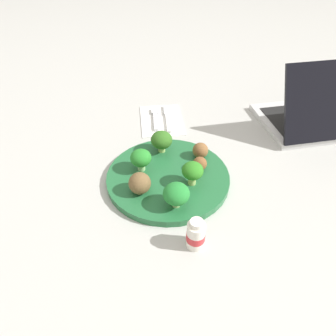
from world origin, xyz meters
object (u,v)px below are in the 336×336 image
object	(u,v)px
broccoli_floret_mid_right	(141,158)
laptop	(323,114)
yogurt_bottle	(196,235)
broccoli_floret_back_left	(176,194)
meatball_mid_left	(200,150)
meatball_near_rim	(200,164)
knife	(167,117)
broccoli_floret_front_right	(162,140)
fork	(155,117)
broccoli_floret_back_right	(193,171)
plate	(168,177)
meatball_front_left	(140,183)
napkin	(162,120)

from	to	relation	value
broccoli_floret_mid_right	laptop	distance (m)	0.54
yogurt_bottle	laptop	xyz separation A→B (m)	(0.34, -0.45, 0.01)
broccoli_floret_back_left	yogurt_bottle	bearing A→B (deg)	-167.96
meatball_mid_left	yogurt_bottle	bearing A→B (deg)	163.79
meatball_near_rim	knife	distance (m)	0.26
broccoli_floret_front_right	knife	bearing A→B (deg)	-13.77
broccoli_floret_front_right	laptop	world-z (taller)	laptop
fork	broccoli_floret_back_right	bearing A→B (deg)	-172.84
plate	knife	size ratio (longest dim) A/B	1.92
plate	laptop	distance (m)	0.49
broccoli_floret_back_left	meatball_near_rim	bearing A→B (deg)	-36.41
knife	meatball_near_rim	bearing A→B (deg)	-173.17
meatball_front_left	laptop	world-z (taller)	laptop
meatball_near_rim	laptop	distance (m)	0.42
laptop	broccoli_floret_back_right	bearing A→B (deg)	114.31
plate	meatball_mid_left	xyz separation A→B (m)	(0.05, -0.09, 0.03)
meatball_mid_left	fork	distance (m)	0.23
broccoli_floret_back_right	broccoli_floret_front_right	xyz separation A→B (m)	(0.13, 0.04, -0.00)
napkin	fork	world-z (taller)	fork
broccoli_floret_front_right	broccoli_floret_back_left	bearing A→B (deg)	179.19
laptop	yogurt_bottle	bearing A→B (deg)	127.09
meatball_mid_left	broccoli_floret_front_right	bearing A→B (deg)	65.88
broccoli_floret_back_right	knife	xyz separation A→B (m)	(0.30, 0.00, -0.04)
laptop	knife	bearing A→B (deg)	75.11
meatball_front_left	laptop	bearing A→B (deg)	-69.95
laptop	broccoli_floret_back_left	bearing A→B (deg)	117.97
broccoli_floret_front_right	broccoli_floret_mid_right	xyz separation A→B (m)	(-0.06, 0.06, 0.00)
plate	broccoli_floret_front_right	world-z (taller)	broccoli_floret_front_right
fork	laptop	world-z (taller)	laptop
broccoli_floret_front_right	yogurt_bottle	bearing A→B (deg)	-176.57
yogurt_bottle	napkin	bearing A→B (deg)	-0.91
knife	broccoli_floret_mid_right	bearing A→B (deg)	156.60
plate	napkin	world-z (taller)	plate
broccoli_floret_mid_right	fork	size ratio (longest dim) A/B	0.44
broccoli_floret_front_right	napkin	xyz separation A→B (m)	(0.17, -0.02, -0.05)
yogurt_bottle	broccoli_floret_front_right	bearing A→B (deg)	3.43
broccoli_floret_front_right	laptop	size ratio (longest dim) A/B	0.17
plate	fork	distance (m)	0.27
broccoli_floret_front_right	knife	xyz separation A→B (m)	(0.17, -0.04, -0.04)
broccoli_floret_front_right	meatball_near_rim	world-z (taller)	broccoli_floret_front_right
broccoli_floret_mid_right	yogurt_bottle	bearing A→B (deg)	-160.57
plate	meatball_front_left	distance (m)	0.09
broccoli_floret_front_right	broccoli_floret_back_left	xyz separation A→B (m)	(-0.19, 0.00, -0.00)
meatball_near_rim	yogurt_bottle	xyz separation A→B (m)	(-0.19, 0.06, -0.00)
meatball_near_rim	napkin	bearing A→B (deg)	11.14
broccoli_floret_back_right	broccoli_floret_back_left	bearing A→B (deg)	140.92
meatball_front_left	knife	world-z (taller)	meatball_front_left
broccoli_floret_back_right	meatball_near_rim	world-z (taller)	broccoli_floret_back_right
broccoli_floret_front_right	broccoli_floret_back_right	bearing A→B (deg)	-160.79
broccoli_floret_front_right	meatball_front_left	world-z (taller)	broccoli_floret_front_right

